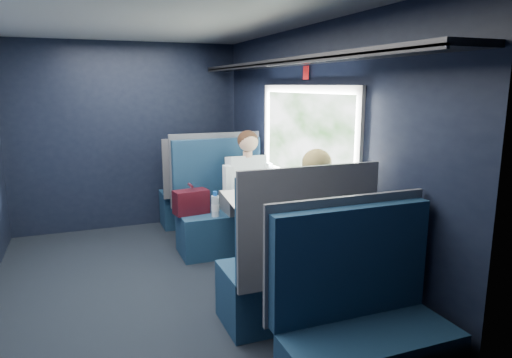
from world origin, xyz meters
name	(u,v)px	position (x,y,z in m)	size (l,w,h in m)	color
ground	(160,293)	(0.00, 0.00, -0.01)	(2.80, 4.20, 0.01)	black
room_shell	(155,123)	(0.02, 0.00, 1.48)	(3.00, 4.40, 2.40)	black
table	(269,208)	(1.03, 0.00, 0.66)	(0.62, 1.00, 0.74)	#54565E
seat_bay_near	(221,212)	(0.83, 0.87, 0.42)	(1.07, 0.62, 1.26)	#0E243E
seat_bay_far	(292,272)	(0.85, -0.87, 0.41)	(1.04, 0.62, 1.26)	#0E243E
seat_row_front	(202,194)	(0.85, 1.80, 0.41)	(1.04, 0.51, 1.16)	#0E243E
seat_row_back	(363,334)	(0.85, -1.80, 0.41)	(1.04, 0.51, 1.16)	#0E243E
man	(250,186)	(1.10, 0.70, 0.72)	(0.53, 0.56, 1.32)	black
woman	(312,222)	(1.10, -0.71, 0.73)	(0.53, 0.56, 1.32)	black
papers	(257,199)	(0.94, 0.08, 0.74)	(0.56, 0.81, 0.01)	white
laptop	(297,191)	(1.31, -0.01, 0.81)	(0.26, 0.34, 0.26)	silver
bottle_small	(287,182)	(1.33, 0.26, 0.84)	(0.06, 0.06, 0.22)	silver
cup	(279,183)	(1.33, 0.44, 0.79)	(0.07, 0.07, 0.09)	white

